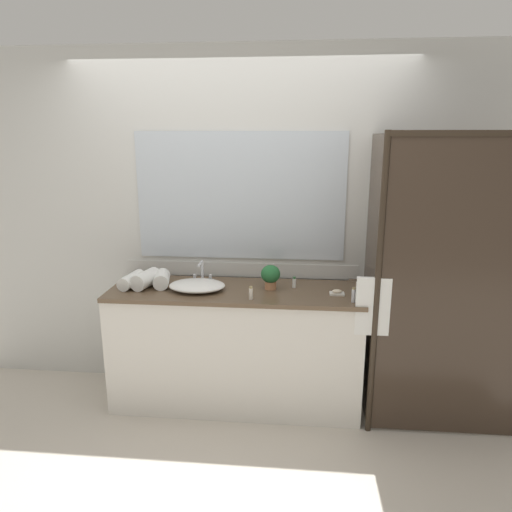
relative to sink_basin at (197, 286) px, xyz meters
The scene contains 14 objects.
ground_plane 0.97m from the sink_basin, ahead, with size 8.00×8.00×0.00m, color beige.
wall_back_with_mirror 0.60m from the sink_basin, 54.79° to the left, with size 4.40×0.06×2.60m.
vanity_cabinet 0.55m from the sink_basin, ahead, with size 1.80×0.58×0.90m.
shower_enclosure 1.55m from the sink_basin, ahead, with size 1.20×0.59×2.00m.
sink_basin is the anchor object (origin of this frame).
faucet 0.18m from the sink_basin, 90.00° to the left, with size 0.17×0.15×0.17m.
potted_plant 0.53m from the sink_basin, ahead, with size 0.14×0.14×0.18m.
soap_dish 0.99m from the sink_basin, ahead, with size 0.10×0.07×0.04m.
amenity_bottle_shampoo 0.43m from the sink_basin, 21.73° to the right, with size 0.03×0.03×0.09m.
amenity_bottle_conditioner 1.09m from the sink_basin, ahead, with size 0.03×0.03×0.10m.
amenity_bottle_body_wash 0.70m from the sink_basin, ahead, with size 0.03×0.03×0.08m.
rolled_towel_near_edge 0.49m from the sink_basin, behind, with size 0.10×0.10×0.26m, color white.
rolled_towel_middle 0.38m from the sink_basin, behind, with size 0.12×0.12×0.24m, color white.
rolled_towel_far_edge 0.28m from the sink_basin, 169.81° to the left, with size 0.11×0.11×0.21m, color white.
Camera 1 is at (0.45, -3.14, 1.96)m, focal length 32.68 mm.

